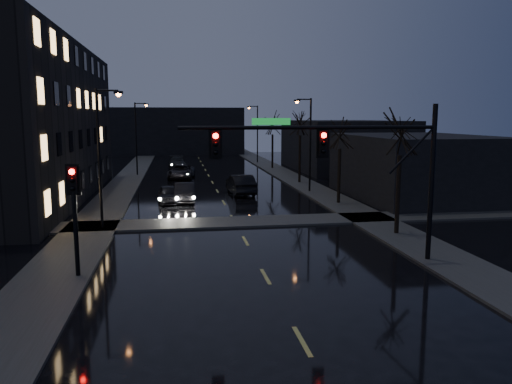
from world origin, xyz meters
name	(u,v)px	position (x,y,z in m)	size (l,w,h in m)	color
ground	(322,376)	(0.00, 0.00, 0.00)	(160.00, 160.00, 0.00)	black
sidewalk_left	(121,188)	(-8.50, 35.00, 0.06)	(3.00, 140.00, 0.12)	#2D2D2B
sidewalk_right	(303,184)	(8.50, 35.00, 0.06)	(3.00, 140.00, 0.12)	#2D2D2B
sidewalk_cross	(235,222)	(0.00, 18.50, 0.06)	(40.00, 3.00, 0.12)	#2D2D2B
apartment_block	(4,123)	(-16.50, 30.00, 6.00)	(12.00, 30.00, 12.00)	black
commercial_right_near	(416,167)	(15.50, 26.00, 2.50)	(10.00, 14.00, 5.00)	black
commercial_right_far	(344,145)	(17.00, 48.00, 3.00)	(12.00, 18.00, 6.00)	black
far_block	(179,131)	(-3.00, 78.00, 4.00)	(22.00, 10.00, 8.00)	black
signal_mast	(351,154)	(3.85, 9.00, 4.87)	(11.11, 0.41, 7.00)	black
signal_pole_left	(74,205)	(-7.50, 8.99, 3.01)	(0.35, 0.41, 4.53)	black
tree_near	(401,121)	(8.40, 14.00, 6.22)	(3.52, 3.52, 8.08)	black
tree_mid_a	(340,125)	(8.40, 24.00, 5.83)	(3.30, 3.30, 7.58)	black
tree_mid_b	(300,115)	(8.40, 36.00, 6.61)	(3.74, 3.74, 8.59)	black
tree_far	(273,120)	(8.40, 50.00, 6.06)	(3.43, 3.43, 7.88)	black
streetlight_l_near	(103,147)	(-7.58, 18.00, 4.77)	(1.53, 0.28, 8.00)	black
streetlight_l_far	(138,132)	(-7.58, 45.00, 4.77)	(1.53, 0.28, 8.00)	black
streetlight_r_mid	(308,137)	(7.58, 30.00, 4.77)	(1.53, 0.28, 8.00)	black
streetlight_r_far	(256,129)	(7.58, 58.00, 4.77)	(1.53, 0.28, 8.00)	black
oncoming_car_a	(169,194)	(-4.12, 26.57, 0.66)	(1.57, 3.90, 1.33)	black
oncoming_car_b	(185,193)	(-2.91, 26.87, 0.71)	(1.50, 4.29, 1.41)	black
oncoming_car_c	(181,172)	(-3.01, 41.51, 0.74)	(2.45, 5.31, 1.48)	black
oncoming_car_d	(177,162)	(-3.44, 52.48, 0.75)	(2.10, 5.18, 1.50)	black
lead_car	(241,184)	(1.80, 29.95, 0.83)	(1.77, 5.06, 1.67)	black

